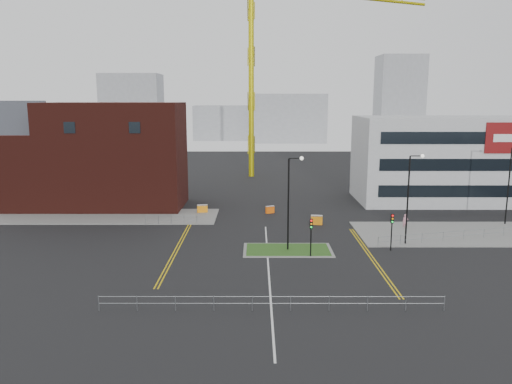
{
  "coord_description": "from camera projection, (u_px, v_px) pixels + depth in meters",
  "views": [
    {
      "loc": [
        -1.05,
        -38.53,
        14.54
      ],
      "look_at": [
        -1.09,
        12.16,
        5.0
      ],
      "focal_mm": 35.0,
      "sensor_mm": 36.0,
      "label": 1
    }
  ],
  "objects": [
    {
      "name": "barrier_right",
      "position": [
        317.0,
        220.0,
        58.22
      ],
      "size": [
        1.38,
        0.63,
        1.12
      ],
      "color": "orange",
      "rests_on": "ground"
    },
    {
      "name": "centre_line",
      "position": [
        269.0,
        271.0,
        42.52
      ],
      "size": [
        0.15,
        30.0,
        0.01
      ],
      "primitive_type": "cube",
      "color": "silver",
      "rests_on": "ground"
    },
    {
      "name": "traffic_light_island",
      "position": [
        311.0,
        230.0,
        45.95
      ],
      "size": [
        0.28,
        0.33,
        3.65
      ],
      "color": "black",
      "rests_on": "ground"
    },
    {
      "name": "tower_crane",
      "position": [
        279.0,
        30.0,
        91.97
      ],
      "size": [
        48.51,
        23.18,
        39.14
      ],
      "color": "#C3B60B",
      "rests_on": "ground"
    },
    {
      "name": "pedestrian",
      "position": [
        405.0,
        222.0,
        56.32
      ],
      "size": [
        0.64,
        0.45,
        1.67
      ],
      "primitive_type": "imported",
      "rotation": [
        0.0,
        0.0,
        -0.09
      ],
      "color": "#CE8599",
      "rests_on": "ground"
    },
    {
      "name": "yellow_right_b",
      "position": [
        373.0,
        257.0,
        46.44
      ],
      "size": [
        0.12,
        20.0,
        0.01
      ],
      "primitive_type": "cube",
      "color": "gold",
      "rests_on": "ground"
    },
    {
      "name": "traffic_light_right",
      "position": [
        392.0,
        225.0,
        47.91
      ],
      "size": [
        0.28,
        0.33,
        3.65
      ],
      "color": "black",
      "rests_on": "ground"
    },
    {
      "name": "streetlamp_right_far",
      "position": [
        511.0,
        179.0,
        57.22
      ],
      "size": [
        1.46,
        0.36,
        9.18
      ],
      "color": "black",
      "rests_on": "ground"
    },
    {
      "name": "yellow_left_a",
      "position": [
        178.0,
        244.0,
        50.39
      ],
      "size": [
        0.12,
        24.0,
        0.01
      ],
      "primitive_type": "cube",
      "color": "gold",
      "rests_on": "ground"
    },
    {
      "name": "skyline_a",
      "position": [
        133.0,
        110.0,
        156.48
      ],
      "size": [
        18.0,
        12.0,
        22.0
      ],
      "primitive_type": "cube",
      "color": "gray",
      "rests_on": "ground"
    },
    {
      "name": "pavement_left",
      "position": [
        105.0,
        216.0,
        62.18
      ],
      "size": [
        28.0,
        8.0,
        0.12
      ],
      "primitive_type": "cube",
      "color": "slate",
      "rests_on": "ground"
    },
    {
      "name": "railing_left",
      "position": [
        171.0,
        219.0,
        58.11
      ],
      "size": [
        6.05,
        0.05,
        1.1
      ],
      "color": "gray",
      "rests_on": "ground"
    },
    {
      "name": "grass_island",
      "position": [
        288.0,
        250.0,
        48.4
      ],
      "size": [
        8.0,
        4.0,
        0.12
      ],
      "primitive_type": "cube",
      "color": "#2C531B",
      "rests_on": "ground"
    },
    {
      "name": "streetlamp_right_near",
      "position": [
        410.0,
        192.0,
        49.37
      ],
      "size": [
        1.46,
        0.36,
        9.18
      ],
      "color": "black",
      "rests_on": "ground"
    },
    {
      "name": "island_kerb",
      "position": [
        288.0,
        250.0,
        48.4
      ],
      "size": [
        8.6,
        4.6,
        0.08
      ],
      "primitive_type": "cube",
      "color": "slate",
      "rests_on": "ground"
    },
    {
      "name": "skyline_b",
      "position": [
        289.0,
        118.0,
        166.82
      ],
      "size": [
        24.0,
        12.0,
        16.0
      ],
      "primitive_type": "cube",
      "color": "gray",
      "rests_on": "ground"
    },
    {
      "name": "railing_front",
      "position": [
        272.0,
        300.0,
        34.51
      ],
      "size": [
        24.05,
        0.05,
        1.1
      ],
      "color": "gray",
      "rests_on": "ground"
    },
    {
      "name": "skyline_d",
      "position": [
        237.0,
        123.0,
        177.03
      ],
      "size": [
        30.0,
        12.0,
        12.0
      ],
      "primitive_type": "cube",
      "color": "gray",
      "rests_on": "ground"
    },
    {
      "name": "brick_building",
      "position": [
        93.0,
        157.0,
        66.82
      ],
      "size": [
        24.2,
        10.07,
        14.24
      ],
      "color": "#431610",
      "rests_on": "ground"
    },
    {
      "name": "barrier_mid",
      "position": [
        270.0,
        209.0,
        64.04
      ],
      "size": [
        1.17,
        0.79,
        0.94
      ],
      "color": "#FF640E",
      "rests_on": "ground"
    },
    {
      "name": "yellow_left_b",
      "position": [
        181.0,
        244.0,
        50.38
      ],
      "size": [
        0.12,
        24.0,
        0.01
      ],
      "primitive_type": "cube",
      "color": "gold",
      "rests_on": "ground"
    },
    {
      "name": "yellow_right_a",
      "position": [
        369.0,
        257.0,
        46.44
      ],
      "size": [
        0.12,
        20.0,
        0.01
      ],
      "primitive_type": "cube",
      "color": "gold",
      "rests_on": "ground"
    },
    {
      "name": "streetlamp_island",
      "position": [
        291.0,
        196.0,
        47.41
      ],
      "size": [
        1.46,
        0.36,
        9.18
      ],
      "color": "black",
      "rests_on": "ground"
    },
    {
      "name": "office_block",
      "position": [
        447.0,
        159.0,
        70.84
      ],
      "size": [
        25.0,
        12.2,
        12.0
      ],
      "color": "#B1B3B6",
      "rests_on": "ground"
    },
    {
      "name": "skyline_c",
      "position": [
        399.0,
        100.0,
        160.77
      ],
      "size": [
        14.0,
        12.0,
        28.0
      ],
      "primitive_type": "cube",
      "color": "gray",
      "rests_on": "ground"
    },
    {
      "name": "pavement_right",
      "position": [
        468.0,
        233.0,
        54.28
      ],
      "size": [
        24.0,
        10.0,
        0.12
      ],
      "primitive_type": "cube",
      "color": "slate",
      "rests_on": "ground"
    },
    {
      "name": "railing_right",
      "position": [
        464.0,
        233.0,
        51.69
      ],
      "size": [
        19.05,
        5.05,
        1.1
      ],
      "color": "gray",
      "rests_on": "ground"
    },
    {
      "name": "barrier_left",
      "position": [
        202.0,
        209.0,
        64.03
      ],
      "size": [
        1.37,
        0.65,
        1.11
      ],
      "color": "orange",
      "rests_on": "ground"
    },
    {
      "name": "ground",
      "position": [
        269.0,
        280.0,
        40.55
      ],
      "size": [
        200.0,
        200.0,
        0.0
      ],
      "primitive_type": "plane",
      "color": "black",
      "rests_on": "ground"
    }
  ]
}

